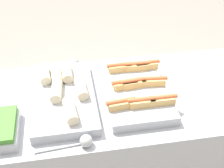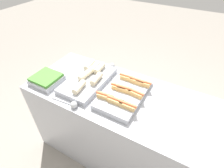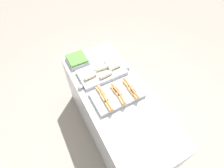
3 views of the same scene
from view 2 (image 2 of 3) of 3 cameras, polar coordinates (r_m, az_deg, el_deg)
ground_plane at (r=2.15m, az=2.52°, el=-20.76°), size 12.00×12.00×0.00m
counter at (r=1.78m, az=2.91°, el=-13.84°), size 1.69×0.70×0.86m
tray_hotdogs at (r=1.43m, az=4.14°, el=-2.84°), size 0.34×0.53×0.10m
tray_wraps at (r=1.58m, az=-7.55°, el=1.76°), size 0.31×0.54×0.10m
tray_side_front at (r=1.67m, az=-20.56°, el=1.43°), size 0.24×0.24×0.07m
serving_spoon_near at (r=1.38m, az=-12.72°, el=-6.54°), size 0.25×0.06×0.06m
serving_spoon_far at (r=1.76m, az=-0.28°, el=5.98°), size 0.23×0.06×0.06m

